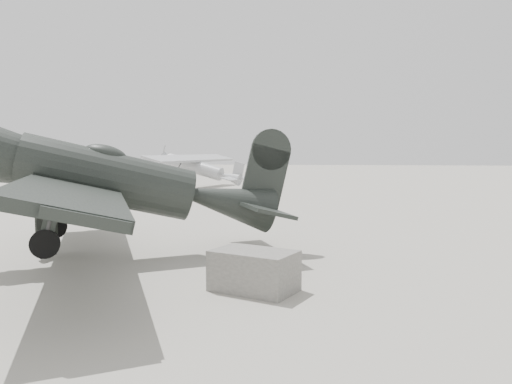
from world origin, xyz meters
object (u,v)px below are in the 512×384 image
lowwing_monoplane (124,183)px  highwing_monoplane (198,165)px  equipment_block (254,271)px  sign_board (47,229)px

lowwing_monoplane → highwing_monoplane: size_ratio=1.20×
lowwing_monoplane → highwing_monoplane: bearing=74.5°
lowwing_monoplane → equipment_block: bearing=-58.2°
highwing_monoplane → equipment_block: (7.67, -28.37, -1.44)m
lowwing_monoplane → sign_board: size_ratio=9.23×
lowwing_monoplane → equipment_block: size_ratio=6.95×
equipment_block → sign_board: 7.07m
lowwing_monoplane → equipment_block: 5.24m
lowwing_monoplane → highwing_monoplane: (-3.62, 25.57, -0.32)m
lowwing_monoplane → highwing_monoplane: lowwing_monoplane is taller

